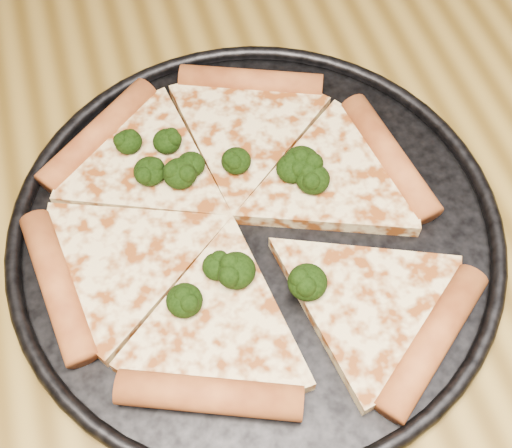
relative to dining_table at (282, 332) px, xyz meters
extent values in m
cube|color=olive|center=(0.00, 0.00, 0.07)|extent=(1.20, 0.90, 0.04)
cube|color=brown|center=(0.54, 0.39, -0.30)|extent=(0.06, 0.06, 0.71)
cylinder|color=black|center=(-0.01, 0.06, 0.09)|extent=(0.40, 0.40, 0.01)
torus|color=black|center=(-0.01, 0.06, 0.10)|extent=(0.41, 0.41, 0.01)
cylinder|color=#BE642F|center=(0.12, 0.09, 0.11)|extent=(0.04, 0.14, 0.03)
cylinder|color=#BE642F|center=(0.03, 0.21, 0.11)|extent=(0.13, 0.07, 0.03)
cylinder|color=#BE642F|center=(-0.12, 0.19, 0.11)|extent=(0.12, 0.10, 0.03)
cylinder|color=#BE642F|center=(-0.17, 0.05, 0.11)|extent=(0.04, 0.14, 0.03)
cylinder|color=#BE642F|center=(-0.08, -0.07, 0.11)|extent=(0.13, 0.07, 0.03)
cylinder|color=#BE642F|center=(0.09, -0.08, 0.11)|extent=(0.12, 0.10, 0.03)
ellipsoid|color=black|center=(0.05, 0.08, 0.12)|extent=(0.03, 0.03, 0.02)
ellipsoid|color=black|center=(-0.05, 0.02, 0.12)|extent=(0.02, 0.02, 0.02)
ellipsoid|color=black|center=(-0.08, 0.00, 0.12)|extent=(0.03, 0.03, 0.02)
ellipsoid|color=black|center=(-0.06, 0.15, 0.12)|extent=(0.02, 0.02, 0.02)
ellipsoid|color=black|center=(0.01, -0.01, 0.12)|extent=(0.03, 0.03, 0.02)
ellipsoid|color=black|center=(-0.04, 0.01, 0.12)|extent=(0.03, 0.03, 0.02)
ellipsoid|color=black|center=(-0.09, 0.16, 0.12)|extent=(0.02, 0.02, 0.02)
ellipsoid|color=black|center=(0.04, 0.10, 0.12)|extent=(0.03, 0.03, 0.02)
ellipsoid|color=black|center=(0.03, 0.09, 0.12)|extent=(0.03, 0.03, 0.02)
ellipsoid|color=black|center=(-0.06, 0.12, 0.12)|extent=(0.03, 0.03, 0.02)
ellipsoid|color=black|center=(-0.05, 0.12, 0.12)|extent=(0.02, 0.02, 0.02)
ellipsoid|color=black|center=(-0.01, 0.12, 0.12)|extent=(0.03, 0.03, 0.02)
ellipsoid|color=black|center=(-0.08, 0.13, 0.12)|extent=(0.03, 0.03, 0.02)
camera|label=1|loc=(-0.09, -0.21, 0.59)|focal=47.08mm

